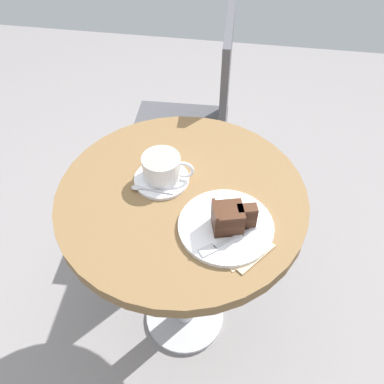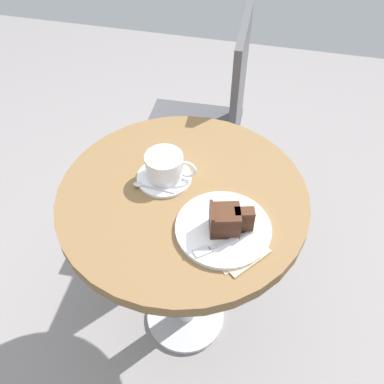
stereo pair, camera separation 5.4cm
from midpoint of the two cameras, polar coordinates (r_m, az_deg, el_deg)
The scene contains 10 objects.
ground_plane at distance 1.63m, azimuth -1.98°, elevation -17.19°, with size 4.40×4.40×0.01m, color gray.
cafe_table at distance 1.14m, azimuth -2.72°, elevation -4.51°, with size 0.65×0.65×0.70m.
saucer at distance 1.07m, azimuth -5.71°, elevation 1.77°, with size 0.15×0.15×0.01m.
coffee_cup at distance 1.05m, azimuth -5.66°, elevation 3.46°, with size 0.13×0.10×0.07m.
teaspoon at distance 1.04m, azimuth -7.80°, elevation 0.34°, with size 0.11×0.02×0.00m.
cake_plate at distance 0.97m, azimuth 3.18°, elevation -4.86°, with size 0.23×0.23×0.01m.
cake_slice at distance 0.93m, azimuth 3.77°, elevation -3.69°, with size 0.11×0.08×0.07m.
fork at distance 0.92m, azimuth 2.61°, elevation -7.27°, with size 0.13×0.11×0.00m.
napkin at distance 0.94m, azimuth 4.95°, elevation -7.11°, with size 0.18×0.18×0.00m.
cafe_chair at distance 1.59m, azimuth 0.29°, elevation 10.69°, with size 0.40×0.40×0.89m.
Camera 1 is at (0.14, -0.69, 1.47)m, focal length 38.00 mm.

